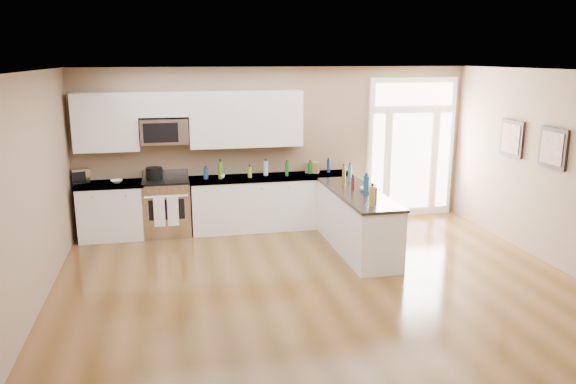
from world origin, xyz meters
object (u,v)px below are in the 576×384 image
Objects in this scene: peninsula_cabinet at (357,223)px; kitchen_range at (167,207)px; toaster_oven at (80,176)px; stockpot at (154,173)px.

kitchen_range is at bearing 153.47° from peninsula_cabinet.
kitchen_range reaches higher than peninsula_cabinet.
toaster_oven is at bearing 174.43° from kitchen_range.
peninsula_cabinet is 8.22× the size of stockpot.
stockpot is at bearing -22.19° from toaster_oven.
toaster_oven is (-1.20, 0.03, 0.00)m from stockpot.
peninsula_cabinet is 3.24m from kitchen_range.
kitchen_range is at bearing -26.20° from toaster_oven.
kitchen_range is 3.90× the size of toaster_oven.
stockpot is 1.20m from toaster_oven.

